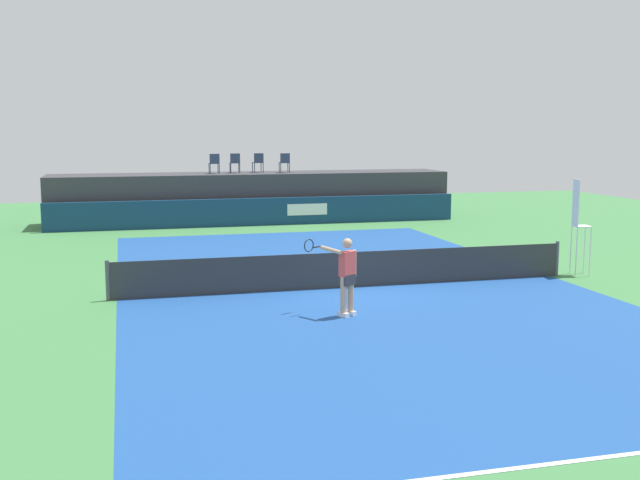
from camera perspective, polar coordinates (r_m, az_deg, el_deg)
name	(u,v)px	position (r m, az deg, el deg)	size (l,w,h in m)	color
ground_plane	(321,268)	(23.05, 0.07, -2.08)	(48.00, 48.00, 0.00)	#3D7A42
court_inner	(349,287)	(20.22, 2.23, -3.57)	(12.00, 22.00, 0.00)	#1C478C
line_near_baseline	(598,458)	(10.69, 20.20, -15.15)	(12.00, 0.10, 0.00)	white
sponsor_wall	(260,212)	(33.12, -4.55, 2.13)	(18.00, 0.22, 1.20)	navy
spectator_platform	(253,197)	(34.84, -5.10, 3.26)	(18.00, 2.80, 2.20)	#38383D
spectator_chair_far_left	(214,163)	(34.20, -7.97, 5.79)	(0.45, 0.45, 0.89)	#2D3D56
spectator_chair_left	(235,162)	(34.62, -6.42, 5.85)	(0.46, 0.46, 0.89)	#2D3D56
spectator_chair_center	(258,162)	(34.86, -4.68, 5.89)	(0.47, 0.47, 0.89)	#2D3D56
spectator_chair_right	(285,162)	(34.67, -2.68, 5.89)	(0.45, 0.45, 0.89)	#2D3D56
umpire_chair	(578,220)	(22.91, 18.87, 1.41)	(0.51, 0.51, 2.76)	white
tennis_net	(350,270)	(20.12, 2.24, -2.25)	(12.40, 0.02, 0.95)	#2D2D2D
net_post_near	(108,280)	(19.28, -15.70, -2.95)	(0.10, 0.10, 1.00)	#4C4C51
net_post_far	(557,259)	(22.69, 17.40, -1.36)	(0.10, 0.10, 1.00)	#4C4C51
tennis_player	(346,274)	(16.97, 1.97, -2.57)	(1.09, 1.01, 1.77)	white
tennis_ball	(449,262)	(24.08, 9.72, -1.66)	(0.07, 0.07, 0.07)	#D8EA33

